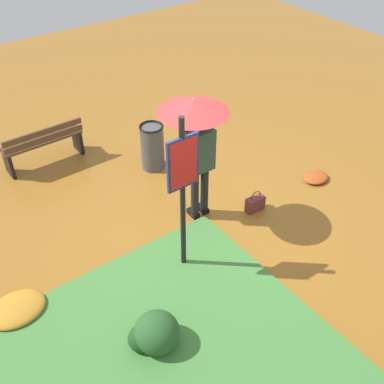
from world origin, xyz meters
The scene contains 10 objects.
ground_plane centered at (0.00, 0.00, 0.00)m, with size 18.00×18.00×0.00m, color #9E6623.
person_with_umbrella centered at (-0.04, -0.04, 1.55)m, with size 0.96×0.96×2.04m.
info_sign_post centered at (0.69, 0.67, 1.44)m, with size 0.44×0.07×2.30m.
handbag centered at (-0.88, 0.38, 0.13)m, with size 0.31×0.16×0.37m.
park_bench centered at (1.24, -2.78, 0.40)m, with size 1.40×0.38×0.75m.
trash_bin centered at (-0.24, -1.56, 0.42)m, with size 0.42×0.42×0.83m.
shrub_cluster centered at (1.70, 1.51, 0.22)m, with size 0.58×0.53×0.48m.
leaf_pile_near_person centered at (2.84, 0.12, 0.08)m, with size 0.72×0.58×0.16m.
leaf_pile_by_bench centered at (-0.91, -1.29, 0.07)m, with size 0.61×0.49×0.13m.
leaf_pile_far_path centered at (-2.26, 0.40, 0.05)m, with size 0.46×0.37×0.10m.
Camera 1 is at (3.28, 4.40, 4.82)m, focal length 44.38 mm.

